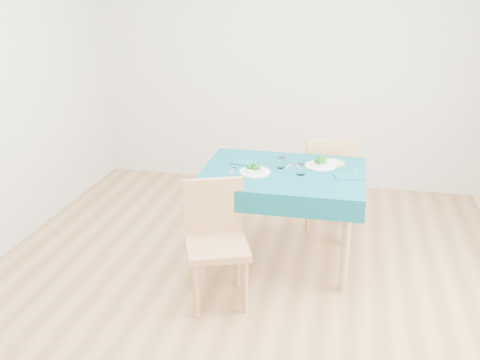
% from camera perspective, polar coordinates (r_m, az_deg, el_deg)
% --- Properties ---
extents(room_shell, '(4.02, 4.52, 2.73)m').
position_cam_1_polar(room_shell, '(3.46, 0.00, 7.73)').
color(room_shell, olive).
rests_on(room_shell, ground).
extents(table, '(1.21, 0.92, 0.76)m').
position_cam_1_polar(table, '(4.19, 4.46, -3.96)').
color(table, '#084757').
rests_on(table, ground).
extents(chair_near, '(0.54, 0.57, 1.03)m').
position_cam_1_polar(chair_near, '(3.60, -2.47, -5.92)').
color(chair_near, '#AE8251').
rests_on(chair_near, ground).
extents(chair_far, '(0.60, 0.63, 1.12)m').
position_cam_1_polar(chair_far, '(4.86, 8.85, 1.72)').
color(chair_far, '#AE8251').
rests_on(chair_far, ground).
extents(bowl_near, '(0.24, 0.24, 0.07)m').
position_cam_1_polar(bowl_near, '(3.99, 1.61, 1.23)').
color(bowl_near, white).
rests_on(bowl_near, table).
extents(bowl_far, '(0.24, 0.24, 0.07)m').
position_cam_1_polar(bowl_far, '(4.17, 8.59, 1.89)').
color(bowl_far, white).
rests_on(bowl_far, table).
extents(fork_near, '(0.02, 0.16, 0.00)m').
position_cam_1_polar(fork_near, '(4.04, -0.82, 0.98)').
color(fork_near, silver).
rests_on(fork_near, table).
extents(knife_near, '(0.02, 0.22, 0.00)m').
position_cam_1_polar(knife_near, '(3.93, 1.40, 0.38)').
color(knife_near, silver).
rests_on(knife_near, table).
extents(fork_far, '(0.07, 0.18, 0.00)m').
position_cam_1_polar(fork_far, '(4.16, 5.20, 1.50)').
color(fork_far, silver).
rests_on(fork_far, table).
extents(knife_far, '(0.02, 0.20, 0.00)m').
position_cam_1_polar(knife_far, '(4.06, 12.19, 0.62)').
color(knife_far, silver).
rests_on(knife_far, table).
extents(napkin_near, '(0.22, 0.17, 0.01)m').
position_cam_1_polar(napkin_near, '(4.21, 0.44, 1.89)').
color(napkin_near, '#0B5060').
rests_on(napkin_near, table).
extents(napkin_far, '(0.23, 0.18, 0.01)m').
position_cam_1_polar(napkin_far, '(4.00, 11.51, 0.38)').
color(napkin_far, '#0B5060').
rests_on(napkin_far, table).
extents(tumbler_center, '(0.06, 0.06, 0.08)m').
position_cam_1_polar(tumbler_center, '(4.11, 4.45, 1.84)').
color(tumbler_center, white).
rests_on(tumbler_center, table).
extents(tumbler_side, '(0.06, 0.06, 0.08)m').
position_cam_1_polar(tumbler_side, '(3.98, 6.50, 1.12)').
color(tumbler_side, white).
rests_on(tumbler_side, table).
extents(side_plate, '(0.20, 0.20, 0.01)m').
position_cam_1_polar(side_plate, '(4.27, 9.79, 1.81)').
color(side_plate, '#AFBE5C').
rests_on(side_plate, table).
extents(bread_slice, '(0.13, 0.13, 0.01)m').
position_cam_1_polar(bread_slice, '(4.26, 9.80, 1.96)').
color(bread_slice, beige).
rests_on(bread_slice, side_plate).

